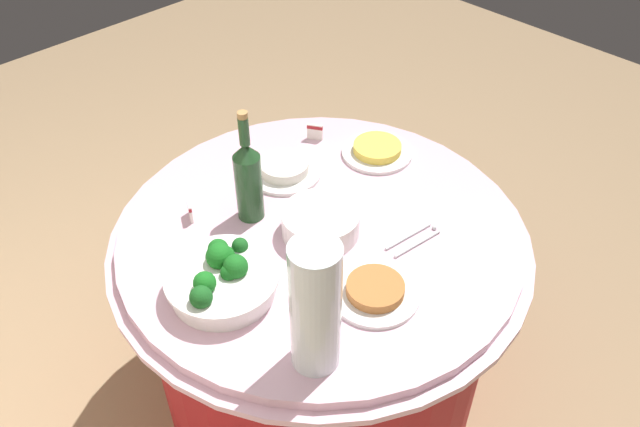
# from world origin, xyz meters

# --- Properties ---
(ground_plane) EXTENTS (6.00, 6.00, 0.00)m
(ground_plane) POSITION_xyz_m (0.00, 0.00, 0.00)
(ground_plane) COLOR #9E7F5B
(buffet_table) EXTENTS (1.16, 1.16, 0.74)m
(buffet_table) POSITION_xyz_m (0.00, 0.00, 0.38)
(buffet_table) COLOR maroon
(buffet_table) RESTS_ON ground_plane
(broccoli_bowl) EXTENTS (0.28, 0.28, 0.11)m
(broccoli_bowl) POSITION_xyz_m (0.00, 0.33, 0.78)
(broccoli_bowl) COLOR white
(broccoli_bowl) RESTS_ON buffet_table
(plate_stack) EXTENTS (0.21, 0.21, 0.07)m
(plate_stack) POSITION_xyz_m (-0.02, 0.01, 0.78)
(plate_stack) COLOR white
(plate_stack) RESTS_ON buffet_table
(wine_bottle) EXTENTS (0.07, 0.07, 0.34)m
(wine_bottle) POSITION_xyz_m (0.17, 0.10, 0.87)
(wine_bottle) COLOR #214723
(wine_bottle) RESTS_ON buffet_table
(decorative_fruit_vase) EXTENTS (0.11, 0.11, 0.34)m
(decorative_fruit_vase) POSITION_xyz_m (-0.30, 0.31, 0.89)
(decorative_fruit_vase) COLOR silver
(decorative_fruit_vase) RESTS_ON buffet_table
(serving_tongs) EXTENTS (0.06, 0.17, 0.01)m
(serving_tongs) POSITION_xyz_m (-0.21, -0.14, 0.74)
(serving_tongs) COLOR silver
(serving_tongs) RESTS_ON buffet_table
(food_plate_rice) EXTENTS (0.22, 0.22, 0.04)m
(food_plate_rice) POSITION_xyz_m (0.24, -0.09, 0.76)
(food_plate_rice) COLOR white
(food_plate_rice) RESTS_ON buffet_table
(food_plate_peanuts) EXTENTS (0.22, 0.22, 0.04)m
(food_plate_peanuts) POSITION_xyz_m (-0.27, 0.08, 0.75)
(food_plate_peanuts) COLOR white
(food_plate_peanuts) RESTS_ON buffet_table
(food_plate_fried_egg) EXTENTS (0.22, 0.22, 0.04)m
(food_plate_fried_egg) POSITION_xyz_m (0.12, -0.36, 0.76)
(food_plate_fried_egg) COLOR white
(food_plate_fried_egg) RESTS_ON buffet_table
(label_placard_front) EXTENTS (0.05, 0.03, 0.05)m
(label_placard_front) POSITION_xyz_m (0.28, 0.23, 0.77)
(label_placard_front) COLOR white
(label_placard_front) RESTS_ON buffet_table
(label_placard_mid) EXTENTS (0.05, 0.03, 0.05)m
(label_placard_mid) POSITION_xyz_m (0.31, -0.28, 0.77)
(label_placard_mid) COLOR white
(label_placard_mid) RESTS_ON buffet_table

